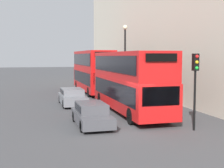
% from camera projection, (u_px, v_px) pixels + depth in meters
% --- Properties ---
extents(ground_plane, '(200.00, 200.00, 0.00)m').
position_uv_depth(ground_plane, '(128.00, 128.00, 17.10)').
color(ground_plane, '#424244').
extents(bus_leading, '(2.59, 11.05, 4.24)m').
position_uv_depth(bus_leading, '(129.00, 79.00, 21.87)').
color(bus_leading, red).
rests_on(bus_leading, ground).
extents(bus_second_in_queue, '(2.59, 10.88, 4.51)m').
position_uv_depth(bus_second_in_queue, '(93.00, 70.00, 33.97)').
color(bus_second_in_queue, red).
rests_on(bus_second_in_queue, ground).
extents(car_dark_sedan, '(1.76, 4.24, 1.30)m').
position_uv_depth(car_dark_sedan, '(92.00, 114.00, 17.71)').
color(car_dark_sedan, '#47474C').
rests_on(car_dark_sedan, ground).
extents(car_hatchback, '(1.87, 4.59, 1.33)m').
position_uv_depth(car_hatchback, '(72.00, 96.00, 25.32)').
color(car_hatchback, slate).
rests_on(car_hatchback, ground).
extents(traffic_light, '(0.30, 0.36, 4.09)m').
position_uv_depth(traffic_light, '(195.00, 76.00, 16.38)').
color(traffic_light, black).
rests_on(traffic_light, ground).
extents(street_lamp, '(0.44, 0.44, 6.91)m').
position_uv_depth(street_lamp, '(125.00, 53.00, 29.72)').
color(street_lamp, black).
rests_on(street_lamp, ground).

